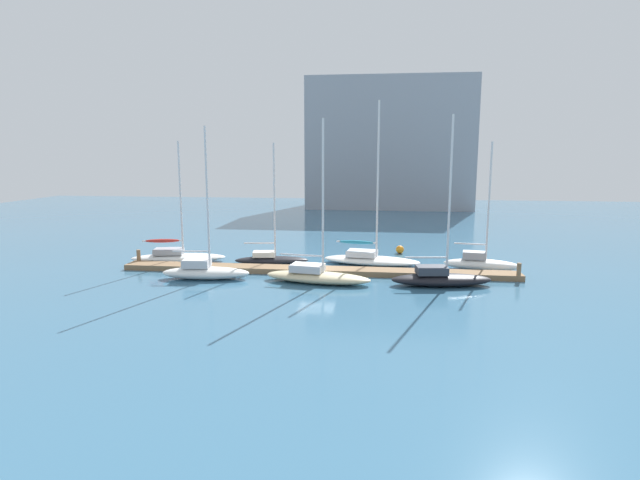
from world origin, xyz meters
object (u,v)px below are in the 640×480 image
sailboat_5 (440,277)px  mooring_buoy_orange (400,250)px  sailboat_6 (481,262)px  harbor_building_distant (389,144)px  sailboat_1 (205,270)px  sailboat_2 (271,258)px  sailboat_4 (370,258)px  sailboat_3 (316,275)px  sailboat_0 (177,256)px

sailboat_5 → mooring_buoy_orange: size_ratio=15.72×
sailboat_6 → harbor_building_distant: (-6.21, 43.15, 9.11)m
sailboat_1 → sailboat_2: bearing=50.7°
sailboat_4 → mooring_buoy_orange: bearing=71.3°
sailboat_3 → sailboat_6: size_ratio=1.15×
sailboat_4 → harbor_building_distant: (1.66, 42.18, 9.17)m
mooring_buoy_orange → sailboat_5: bearing=-78.0°
mooring_buoy_orange → harbor_building_distant: (-0.70, 37.62, 9.34)m
sailboat_3 → sailboat_4: bearing=69.7°
mooring_buoy_orange → harbor_building_distant: harbor_building_distant is taller
sailboat_4 → sailboat_6: (7.87, -0.97, 0.06)m
sailboat_2 → harbor_building_distant: bearing=69.0°
harbor_building_distant → sailboat_4: bearing=-92.3°
sailboat_1 → harbor_building_distant: (12.43, 48.01, 9.11)m
sailboat_5 → harbor_building_distant: bearing=86.2°
sailboat_0 → sailboat_4: bearing=-8.7°
sailboat_0 → sailboat_1: (3.96, -4.90, 0.08)m
sailboat_0 → sailboat_6: (22.61, -0.04, 0.08)m
sailboat_3 → sailboat_1: bearing=-171.8°
sailboat_3 → sailboat_6: sailboat_3 is taller
sailboat_2 → sailboat_4: size_ratio=0.75×
sailboat_0 → sailboat_5: (19.27, -4.77, 0.06)m
mooring_buoy_orange → harbor_building_distant: size_ratio=0.03×
sailboat_6 → mooring_buoy_orange: bearing=144.2°
mooring_buoy_orange → sailboat_4: bearing=-117.3°
harbor_building_distant → sailboat_5: bearing=-86.6°
sailboat_1 → sailboat_3: sailboat_3 is taller
sailboat_6 → mooring_buoy_orange: size_ratio=13.47×
sailboat_1 → sailboat_4: bearing=23.2°
sailboat_2 → sailboat_3: size_ratio=0.87×
sailboat_0 → sailboat_3: (11.45, -4.97, 0.02)m
harbor_building_distant → sailboat_0: bearing=-110.8°
mooring_buoy_orange → sailboat_1: bearing=-141.6°
sailboat_1 → sailboat_2: sailboat_1 is taller
sailboat_1 → sailboat_4: (10.77, 5.83, -0.06)m
sailboat_4 → sailboat_1: bearing=-143.0°
sailboat_3 → mooring_buoy_orange: size_ratio=15.44×
sailboat_1 → sailboat_5: bearing=-4.7°
sailboat_5 → sailboat_3: bearing=174.3°
sailboat_0 → mooring_buoy_orange: size_ratio=13.64×
sailboat_2 → sailboat_6: 15.29m
mooring_buoy_orange → sailboat_3: bearing=-118.3°
mooring_buoy_orange → harbor_building_distant: 38.76m
sailboat_5 → mooring_buoy_orange: (-2.18, 10.26, -0.21)m
sailboat_4 → harbor_building_distant: 43.19m
sailboat_5 → sailboat_6: size_ratio=1.17×
sailboat_1 → sailboat_2: size_ratio=1.11×
sailboat_0 → sailboat_4: size_ratio=0.76×
sailboat_2 → sailboat_5: (11.95, -4.84, 0.07)m
sailboat_0 → sailboat_2: (7.32, 0.07, -0.02)m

